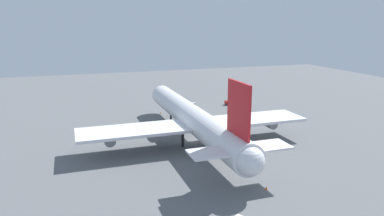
{
  "coord_description": "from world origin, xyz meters",
  "views": [
    {
      "loc": [
        -85.85,
        29.6,
        30.86
      ],
      "look_at": [
        0.0,
        0.0,
        9.04
      ],
      "focal_mm": 33.71,
      "sensor_mm": 36.0,
      "label": 1
    }
  ],
  "objects": [
    {
      "name": "fuel_truck",
      "position": [
        36.4,
        -12.18,
        1.02
      ],
      "size": [
        4.05,
        3.29,
        1.94
      ],
      "color": "silver",
      "rests_on": "ground_plane"
    },
    {
      "name": "ground_plane",
      "position": [
        0.0,
        0.0,
        0.0
      ],
      "size": [
        278.96,
        278.96,
        0.0
      ],
      "primitive_type": "plane",
      "color": "slate"
    },
    {
      "name": "cargo_container_aft",
      "position": [
        11.97,
        -26.34,
        0.89
      ],
      "size": [
        3.35,
        3.29,
        1.79
      ],
      "color": "#4C729E",
      "rests_on": "ground_plane"
    },
    {
      "name": "safety_cone_nose",
      "position": [
        31.38,
        0.58,
        0.31
      ],
      "size": [
        0.44,
        0.44,
        0.63
      ],
      "primitive_type": "cone",
      "color": "orange",
      "rests_on": "ground_plane"
    },
    {
      "name": "cargo_loader",
      "position": [
        36.09,
        -27.88,
        1.09
      ],
      "size": [
        2.6,
        3.68,
        2.16
      ],
      "color": "#333338",
      "rests_on": "ground_plane"
    },
    {
      "name": "cargo_airplane",
      "position": [
        -0.3,
        0.0,
        6.33
      ],
      "size": [
        69.74,
        58.73,
        20.1
      ],
      "color": "silver",
      "rests_on": "ground_plane"
    },
    {
      "name": "safety_cone_tail",
      "position": [
        -31.38,
        -4.0,
        0.37
      ],
      "size": [
        0.51,
        0.51,
        0.73
      ],
      "primitive_type": "cone",
      "color": "orange",
      "rests_on": "ground_plane"
    }
  ]
}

